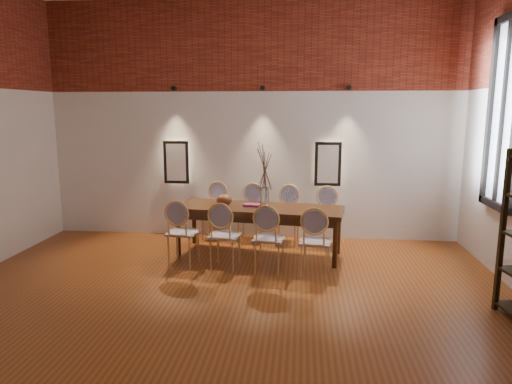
# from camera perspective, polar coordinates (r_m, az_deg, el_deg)

# --- Properties ---
(floor) EXTENTS (7.00, 7.00, 0.02)m
(floor) POSITION_cam_1_polar(r_m,az_deg,el_deg) (4.87, -5.31, -16.78)
(floor) COLOR brown
(floor) RESTS_ON ground
(wall_back) EXTENTS (7.00, 0.10, 4.00)m
(wall_back) POSITION_cam_1_polar(r_m,az_deg,el_deg) (7.85, -0.56, 8.81)
(wall_back) COLOR silver
(wall_back) RESTS_ON ground
(brick_band_back) EXTENTS (7.00, 0.02, 1.50)m
(brick_band_back) POSITION_cam_1_polar(r_m,az_deg,el_deg) (7.85, -0.63, 17.96)
(brick_band_back) COLOR maroon
(brick_band_back) RESTS_ON ground
(niche_left) EXTENTS (0.36, 0.06, 0.66)m
(niche_left) POSITION_cam_1_polar(r_m,az_deg,el_deg) (8.05, -9.88, 3.70)
(niche_left) COLOR #FFEAC6
(niche_left) RESTS_ON wall_back
(niche_right) EXTENTS (0.36, 0.06, 0.66)m
(niche_right) POSITION_cam_1_polar(r_m,az_deg,el_deg) (7.77, 8.96, 3.49)
(niche_right) COLOR #FFEAC6
(niche_right) RESTS_ON wall_back
(spot_fixture_left) EXTENTS (0.08, 0.10, 0.08)m
(spot_fixture_left) POSITION_cam_1_polar(r_m,az_deg,el_deg) (7.98, -10.22, 12.63)
(spot_fixture_left) COLOR black
(spot_fixture_left) RESTS_ON wall_back
(spot_fixture_mid) EXTENTS (0.08, 0.10, 0.08)m
(spot_fixture_mid) POSITION_cam_1_polar(r_m,az_deg,el_deg) (7.71, 0.84, 12.87)
(spot_fixture_mid) COLOR black
(spot_fixture_mid) RESTS_ON wall_back
(spot_fixture_right) EXTENTS (0.08, 0.10, 0.08)m
(spot_fixture_right) POSITION_cam_1_polar(r_m,az_deg,el_deg) (7.72, 11.52, 12.67)
(spot_fixture_right) COLOR black
(spot_fixture_right) RESTS_ON wall_back
(window_glass) EXTENTS (0.02, 0.78, 2.38)m
(window_glass) POSITION_cam_1_polar(r_m,az_deg,el_deg) (6.77, 28.67, 8.60)
(window_glass) COLOR silver
(window_glass) RESTS_ON wall_right
(window_frame) EXTENTS (0.08, 0.90, 2.50)m
(window_frame) POSITION_cam_1_polar(r_m,az_deg,el_deg) (6.76, 28.51, 8.62)
(window_frame) COLOR black
(window_frame) RESTS_ON wall_right
(window_mullion) EXTENTS (0.06, 0.06, 2.40)m
(window_mullion) POSITION_cam_1_polar(r_m,az_deg,el_deg) (6.76, 28.51, 8.62)
(window_mullion) COLOR black
(window_mullion) RESTS_ON wall_right
(dining_table) EXTENTS (2.62, 1.17, 0.75)m
(dining_table) POSITION_cam_1_polar(r_m,az_deg,el_deg) (6.99, 0.33, -4.87)
(dining_table) COLOR #381C0B
(dining_table) RESTS_ON floor
(chair_near_a) EXTENTS (0.50, 0.50, 0.94)m
(chair_near_a) POSITION_cam_1_polar(r_m,az_deg,el_deg) (6.63, -9.11, -5.00)
(chair_near_a) COLOR tan
(chair_near_a) RESTS_ON floor
(chair_near_b) EXTENTS (0.50, 0.50, 0.94)m
(chair_near_b) POSITION_cam_1_polar(r_m,az_deg,el_deg) (6.41, -3.88, -5.41)
(chair_near_b) COLOR tan
(chair_near_b) RESTS_ON floor
(chair_near_c) EXTENTS (0.50, 0.50, 0.94)m
(chair_near_c) POSITION_cam_1_polar(r_m,az_deg,el_deg) (6.25, 1.66, -5.80)
(chair_near_c) COLOR tan
(chair_near_c) RESTS_ON floor
(chair_near_d) EXTENTS (0.50, 0.50, 0.94)m
(chair_near_d) POSITION_cam_1_polar(r_m,az_deg,el_deg) (6.15, 7.45, -6.15)
(chair_near_d) COLOR tan
(chair_near_d) RESTS_ON floor
(chair_far_a) EXTENTS (0.50, 0.50, 0.94)m
(chair_far_a) POSITION_cam_1_polar(r_m,az_deg,el_deg) (7.87, -5.20, -2.47)
(chair_far_a) COLOR tan
(chair_far_a) RESTS_ON floor
(chair_far_b) EXTENTS (0.50, 0.50, 0.94)m
(chair_far_b) POSITION_cam_1_polar(r_m,az_deg,el_deg) (7.69, -0.75, -2.74)
(chair_far_b) COLOR tan
(chair_far_b) RESTS_ON floor
(chair_far_c) EXTENTS (0.50, 0.50, 0.94)m
(chair_far_c) POSITION_cam_1_polar(r_m,az_deg,el_deg) (7.55, 3.90, -2.99)
(chair_far_c) COLOR tan
(chair_far_c) RESTS_ON floor
(chair_far_d) EXTENTS (0.50, 0.50, 0.94)m
(chair_far_d) POSITION_cam_1_polar(r_m,az_deg,el_deg) (7.47, 8.67, -3.23)
(chair_far_d) COLOR tan
(chair_far_d) RESTS_ON floor
(vase) EXTENTS (0.14, 0.14, 0.30)m
(vase) POSITION_cam_1_polar(r_m,az_deg,el_deg) (6.85, 1.05, -0.67)
(vase) COLOR silver
(vase) RESTS_ON dining_table
(dried_branches) EXTENTS (0.50, 0.50, 0.70)m
(dried_branches) POSITION_cam_1_polar(r_m,az_deg,el_deg) (6.78, 1.07, 3.06)
(dried_branches) COLOR #50352B
(dried_branches) RESTS_ON vase
(bowl) EXTENTS (0.24, 0.24, 0.18)m
(bowl) POSITION_cam_1_polar(r_m,az_deg,el_deg) (6.98, -3.99, -1.00)
(bowl) COLOR #612E16
(bowl) RESTS_ON dining_table
(book) EXTENTS (0.28, 0.22, 0.03)m
(book) POSITION_cam_1_polar(r_m,az_deg,el_deg) (6.97, -0.45, -1.60)
(book) COLOR #882661
(book) RESTS_ON dining_table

